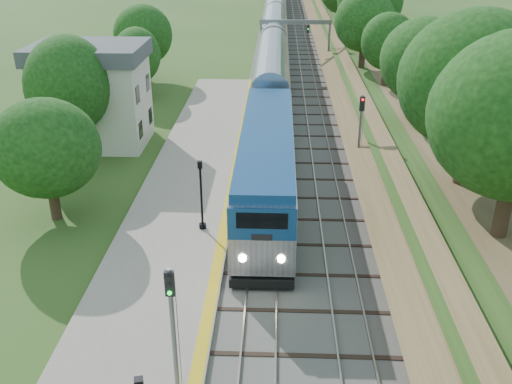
{
  "coord_description": "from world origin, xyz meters",
  "views": [
    {
      "loc": [
        0.66,
        -13.46,
        16.29
      ],
      "look_at": [
        -0.5,
        15.12,
        2.8
      ],
      "focal_mm": 40.0,
      "sensor_mm": 36.0,
      "label": 1
    }
  ],
  "objects_px": {
    "train": "(275,27)",
    "signal_platform": "(173,321)",
    "signal_gantry": "(295,32)",
    "lamppost_far": "(201,199)",
    "signal_farside": "(360,129)",
    "station_building": "(93,94)"
  },
  "relations": [
    {
      "from": "signal_gantry",
      "to": "signal_platform",
      "type": "height_order",
      "value": "signal_gantry"
    },
    {
      "from": "signal_platform",
      "to": "train",
      "type": "bearing_deg",
      "value": 87.67
    },
    {
      "from": "signal_farside",
      "to": "signal_gantry",
      "type": "bearing_deg",
      "value": 96.72
    },
    {
      "from": "train",
      "to": "signal_platform",
      "type": "bearing_deg",
      "value": -92.33
    },
    {
      "from": "lamppost_far",
      "to": "signal_farside",
      "type": "distance_m",
      "value": 12.77
    },
    {
      "from": "station_building",
      "to": "signal_farside",
      "type": "bearing_deg",
      "value": -18.29
    },
    {
      "from": "lamppost_far",
      "to": "signal_farside",
      "type": "bearing_deg",
      "value": 39.49
    },
    {
      "from": "signal_platform",
      "to": "signal_farside",
      "type": "distance_m",
      "value": 22.79
    },
    {
      "from": "train",
      "to": "signal_platform",
      "type": "relative_size",
      "value": 23.62
    },
    {
      "from": "train",
      "to": "signal_farside",
      "type": "relative_size",
      "value": 21.8
    },
    {
      "from": "train",
      "to": "station_building",
      "type": "bearing_deg",
      "value": -107.8
    },
    {
      "from": "signal_gantry",
      "to": "lamppost_far",
      "type": "distance_m",
      "value": 40.27
    },
    {
      "from": "station_building",
      "to": "signal_platform",
      "type": "distance_m",
      "value": 29.72
    },
    {
      "from": "signal_farside",
      "to": "signal_platform",
      "type": "bearing_deg",
      "value": -113.54
    },
    {
      "from": "lamppost_far",
      "to": "signal_gantry",
      "type": "bearing_deg",
      "value": 81.33
    },
    {
      "from": "signal_gantry",
      "to": "station_building",
      "type": "bearing_deg",
      "value": -123.38
    },
    {
      "from": "signal_gantry",
      "to": "signal_farside",
      "type": "bearing_deg",
      "value": -83.28
    },
    {
      "from": "signal_gantry",
      "to": "signal_platform",
      "type": "xyz_separation_m",
      "value": [
        -5.37,
        -52.56,
        -1.05
      ]
    },
    {
      "from": "lamppost_far",
      "to": "signal_farside",
      "type": "xyz_separation_m",
      "value": [
        9.79,
        8.06,
        1.54
      ]
    },
    {
      "from": "train",
      "to": "signal_platform",
      "type": "distance_m",
      "value": 71.23
    },
    {
      "from": "signal_platform",
      "to": "station_building",
      "type": "bearing_deg",
      "value": 111.93
    },
    {
      "from": "lamppost_far",
      "to": "signal_platform",
      "type": "bearing_deg",
      "value": -86.94
    }
  ]
}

